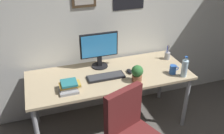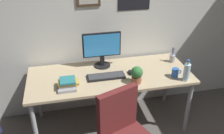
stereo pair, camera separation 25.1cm
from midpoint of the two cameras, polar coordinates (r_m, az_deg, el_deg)
wall_back at (r=3.10m, az=2.57°, el=11.79°), size 4.40×0.10×2.60m
desk at (r=2.91m, az=2.05°, el=-2.89°), size 1.89×0.76×0.74m
office_chair at (r=2.42m, az=5.94°, el=-15.14°), size 0.60×0.60×0.95m
monitor at (r=2.95m, az=0.08°, el=4.31°), size 0.46×0.20×0.43m
keyboard at (r=2.81m, az=1.18°, el=-2.25°), size 0.43×0.15×0.03m
computer_mouse at (r=2.90m, az=6.85°, el=-1.27°), size 0.06×0.11×0.04m
water_bottle at (r=2.87m, az=19.30°, el=-1.15°), size 0.07×0.07×0.25m
coffee_mug_near at (r=2.93m, az=16.81°, el=-1.32°), size 0.12×0.08×0.10m
potted_plant at (r=2.70m, az=8.41°, el=-1.74°), size 0.13×0.13×0.19m
pen_cup at (r=3.26m, az=15.92°, el=1.99°), size 0.07×0.07×0.20m
book_stack_left at (r=2.63m, az=-7.57°, el=-4.04°), size 0.23×0.19×0.10m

